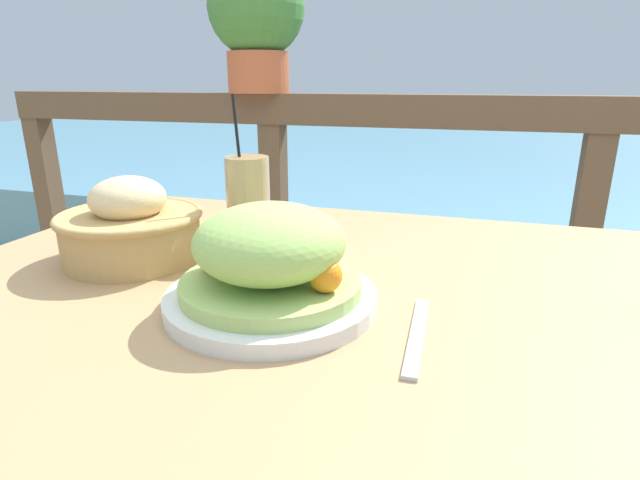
% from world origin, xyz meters
% --- Properties ---
extents(patio_table, '(1.25, 0.86, 0.75)m').
position_xyz_m(patio_table, '(0.00, 0.00, 0.66)').
color(patio_table, tan).
rests_on(patio_table, ground_plane).
extents(railing_fence, '(2.80, 0.08, 0.99)m').
position_xyz_m(railing_fence, '(0.00, 0.85, 0.71)').
color(railing_fence, brown).
rests_on(railing_fence, ground_plane).
extents(sea_backdrop, '(12.00, 4.00, 0.48)m').
position_xyz_m(sea_backdrop, '(0.00, 3.35, 0.24)').
color(sea_backdrop, '#568EA8').
rests_on(sea_backdrop, ground_plane).
extents(salad_plate, '(0.27, 0.27, 0.13)m').
position_xyz_m(salad_plate, '(-0.08, -0.07, 0.81)').
color(salad_plate, silver).
rests_on(salad_plate, patio_table).
extents(drink_glass, '(0.07, 0.07, 0.25)m').
position_xyz_m(drink_glass, '(-0.20, 0.12, 0.83)').
color(drink_glass, tan).
rests_on(drink_glass, patio_table).
extents(bread_basket, '(0.22, 0.22, 0.13)m').
position_xyz_m(bread_basket, '(-0.36, 0.02, 0.81)').
color(bread_basket, tan).
rests_on(bread_basket, patio_table).
extents(potted_plant, '(0.28, 0.28, 0.38)m').
position_xyz_m(potted_plant, '(-0.49, 0.85, 1.20)').
color(potted_plant, '#B75B38').
rests_on(potted_plant, railing_fence).
extents(fork, '(0.02, 0.18, 0.00)m').
position_xyz_m(fork, '(0.10, -0.10, 0.75)').
color(fork, silver).
rests_on(fork, patio_table).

